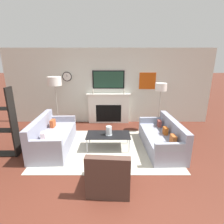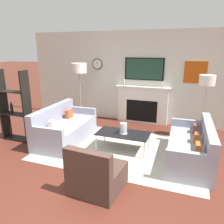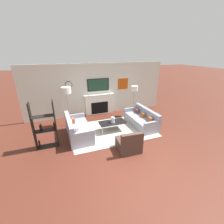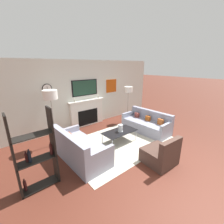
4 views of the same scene
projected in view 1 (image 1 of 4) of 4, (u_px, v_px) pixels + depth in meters
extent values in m
plane|color=#53251A|center=(104.00, 214.00, 2.72)|extent=(60.00, 60.00, 0.00)
cube|color=silver|center=(109.00, 87.00, 6.41)|extent=(7.49, 0.07, 2.70)
cube|color=silver|center=(109.00, 109.00, 6.53)|extent=(1.50, 0.16, 1.07)
cube|color=black|center=(109.00, 113.00, 6.49)|extent=(0.93, 0.01, 0.64)
cube|color=silver|center=(109.00, 94.00, 6.35)|extent=(1.62, 0.22, 0.04)
cylinder|color=#B2AD9E|center=(93.00, 93.00, 6.30)|extent=(0.04, 0.04, 0.10)
cylinder|color=white|center=(93.00, 90.00, 6.28)|extent=(0.03, 0.03, 0.09)
cylinder|color=#B2AD9E|center=(125.00, 93.00, 6.30)|extent=(0.04, 0.04, 0.10)
cylinder|color=white|center=(125.00, 90.00, 6.27)|extent=(0.03, 0.03, 0.09)
cube|color=black|center=(109.00, 80.00, 6.29)|extent=(1.15, 0.04, 0.64)
cube|color=#1E4233|center=(109.00, 80.00, 6.27)|extent=(1.07, 0.01, 0.58)
cylinder|color=black|center=(68.00, 77.00, 6.26)|extent=(0.33, 0.02, 0.33)
cylinder|color=silver|center=(67.00, 77.00, 6.24)|extent=(0.29, 0.00, 0.29)
cube|color=black|center=(67.00, 76.00, 6.23)|extent=(0.01, 0.00, 0.07)
cube|color=#BA4A0F|center=(148.00, 81.00, 6.30)|extent=(0.59, 0.02, 0.59)
cube|color=beige|center=(108.00, 148.00, 4.75)|extent=(3.54, 2.35, 0.01)
cube|color=#8E90A3|center=(55.00, 140.00, 4.69)|extent=(0.92, 1.81, 0.46)
cube|color=#8E90A3|center=(40.00, 126.00, 4.55)|extent=(0.22, 1.79, 0.39)
cube|color=#9392A1|center=(62.00, 119.00, 5.40)|extent=(0.86, 0.13, 0.18)
cube|color=#8D90A0|center=(43.00, 144.00, 3.79)|extent=(0.86, 0.13, 0.18)
cube|color=#C15127|center=(53.00, 123.00, 4.97)|extent=(0.11, 0.22, 0.21)
cube|color=beige|center=(44.00, 136.00, 4.21)|extent=(0.13, 0.19, 0.17)
cube|color=#8E90A3|center=(160.00, 141.00, 4.69)|extent=(0.87, 1.88, 0.41)
cube|color=#8E90A3|center=(174.00, 127.00, 4.58)|extent=(0.22, 1.86, 0.38)
cube|color=#8C93A3|center=(174.00, 147.00, 3.76)|extent=(0.81, 0.13, 0.18)
cube|color=#8B92A5|center=(153.00, 120.00, 5.44)|extent=(0.81, 0.13, 0.18)
cube|color=#B45A28|center=(174.00, 140.00, 4.07)|extent=(0.10, 0.22, 0.22)
cube|color=#AE521B|center=(166.00, 131.00, 4.61)|extent=(0.10, 0.19, 0.19)
cube|color=brown|center=(160.00, 124.00, 5.13)|extent=(0.11, 0.19, 0.19)
cube|color=#473129|center=(110.00, 177.00, 3.27)|extent=(0.81, 0.80, 0.39)
cube|color=#473129|center=(108.00, 168.00, 2.87)|extent=(0.76, 0.20, 0.40)
cube|color=black|center=(109.00, 135.00, 4.64)|extent=(1.16, 0.59, 0.02)
cylinder|color=#B7B7BC|center=(88.00, 146.00, 4.45)|extent=(0.02, 0.02, 0.38)
cylinder|color=#B7B7BC|center=(130.00, 146.00, 4.45)|extent=(0.02, 0.02, 0.38)
cylinder|color=#B7B7BC|center=(90.00, 137.00, 4.94)|extent=(0.02, 0.02, 0.38)
cylinder|color=#B7B7BC|center=(128.00, 137.00, 4.94)|extent=(0.02, 0.02, 0.38)
cylinder|color=silver|center=(109.00, 131.00, 4.59)|extent=(0.15, 0.15, 0.24)
cylinder|color=silver|center=(109.00, 132.00, 4.60)|extent=(0.08, 0.08, 0.13)
cylinder|color=silver|center=(109.00, 135.00, 4.62)|extent=(0.18, 0.18, 0.01)
cylinder|color=#9E998E|center=(63.00, 126.00, 5.94)|extent=(0.09, 0.23, 0.29)
cylinder|color=#9E998E|center=(58.00, 126.00, 5.98)|extent=(0.17, 0.19, 0.29)
cylinder|color=#9E998E|center=(58.00, 128.00, 5.80)|extent=(0.23, 0.07, 0.29)
cylinder|color=#9E998E|center=(57.00, 105.00, 5.69)|extent=(0.02, 0.02, 1.25)
cylinder|color=white|center=(55.00, 81.00, 5.47)|extent=(0.43, 0.43, 0.27)
cylinder|color=#9E998E|center=(161.00, 127.00, 5.93)|extent=(0.09, 0.23, 0.26)
cylinder|color=#9E998E|center=(155.00, 126.00, 5.97)|extent=(0.17, 0.19, 0.26)
cylinder|color=#9E998E|center=(158.00, 128.00, 5.80)|extent=(0.23, 0.07, 0.26)
cylinder|color=#9E998E|center=(160.00, 108.00, 5.70)|extent=(0.02, 0.02, 1.12)
cylinder|color=white|center=(161.00, 87.00, 5.51)|extent=(0.36, 0.36, 0.24)
cube|color=black|center=(14.00, 123.00, 4.19)|extent=(0.04, 0.28, 1.72)
cube|color=black|center=(5.00, 153.00, 4.43)|extent=(0.76, 0.28, 0.02)
cube|color=black|center=(1.00, 130.00, 4.25)|extent=(0.76, 0.28, 0.01)
cylinder|color=#3D1919|center=(12.00, 126.00, 4.20)|extent=(0.06, 0.06, 0.23)
cylinder|color=#3D1919|center=(11.00, 120.00, 4.16)|extent=(0.03, 0.03, 0.06)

